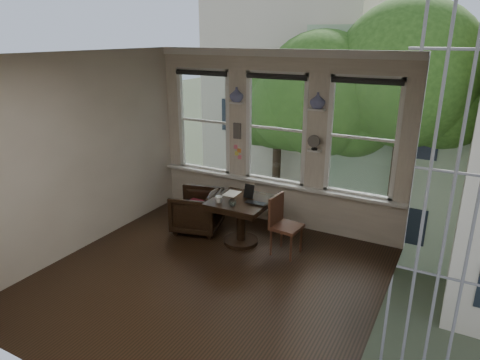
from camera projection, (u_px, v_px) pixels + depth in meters
The scene contains 25 objects.
ground at pixel (208, 279), 5.94m from camera, with size 4.50×4.50×0.00m, color black.
ceiling at pixel (202, 54), 4.97m from camera, with size 4.50×4.50×0.00m, color silver.
wall_back at pixel (276, 140), 7.33m from camera, with size 4.50×4.50×0.00m, color beige.
wall_front at pixel (60, 251), 3.59m from camera, with size 4.50×4.50×0.00m, color beige.
wall_left at pixel (80, 154), 6.47m from camera, with size 4.50×4.50×0.00m, color beige.
wall_right at pixel (387, 209), 4.44m from camera, with size 4.50×4.50×0.00m, color beige.
window_left at pixel (205, 121), 7.92m from camera, with size 1.10×0.12×1.90m, color white, non-canonical shape.
window_center at pixel (277, 129), 7.27m from camera, with size 1.10×0.12×1.90m, color white, non-canonical shape.
window_right at pixel (363, 138), 6.61m from camera, with size 1.10×0.12×1.90m, color white, non-canonical shape.
shelf_left at pixel (237, 103), 7.38m from camera, with size 0.26×0.16×0.03m, color white.
shelf_right at pixel (317, 109), 6.73m from camera, with size 0.26×0.16×0.03m, color white.
intercom at pixel (237, 131), 7.57m from camera, with size 0.14×0.06×0.28m, color #59544F.
sticky_notes at pixel (238, 150), 7.68m from camera, with size 0.16×0.01×0.24m, color pink, non-canonical shape.
desk_fan at pixel (315, 145), 6.89m from camera, with size 0.20×0.20×0.24m, color #59544F, non-canonical shape.
vase_left at pixel (237, 95), 7.33m from camera, with size 0.24×0.24×0.25m, color silver.
vase_right at pixel (318, 100), 6.68m from camera, with size 0.24×0.24×0.25m, color silver.
table at pixel (241, 222), 6.85m from camera, with size 0.90×0.90×0.75m, color black, non-canonical shape.
armchair_left at pixel (197, 211), 7.31m from camera, with size 0.76×0.78×0.71m, color black.
cushion_red at pixel (197, 206), 7.28m from camera, with size 0.45×0.45×0.06m, color maroon.
side_chair_right at pixel (287, 226), 6.48m from camera, with size 0.42×0.42×0.92m, color #402416, non-canonical shape.
laptop at pixel (254, 204), 6.52m from camera, with size 0.33×0.21×0.03m, color black.
mug at pixel (219, 199), 6.60m from camera, with size 0.11×0.11×0.10m, color white.
drinking_glass at pixel (232, 203), 6.47m from camera, with size 0.12×0.12×0.09m, color white.
tablet at pixel (249, 191), 6.78m from camera, with size 0.16×0.02×0.22m, color black.
papers at pixel (232, 193), 6.99m from camera, with size 0.22×0.30×0.00m, color silver.
Camera 1 is at (2.86, -4.34, 3.22)m, focal length 32.00 mm.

